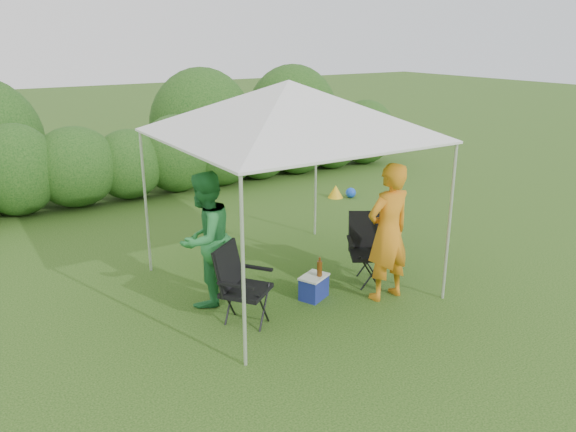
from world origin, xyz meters
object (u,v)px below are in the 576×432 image
cooler (314,287)px  woman (205,239)px  man (388,232)px  chair_left (239,280)px  canopy (289,109)px  chair_right (369,244)px

cooler → woman: bearing=127.5°
man → cooler: bearing=-31.4°
man → cooler: (-0.83, 0.48, -0.76)m
chair_left → cooler: bearing=-34.4°
chair_left → cooler: size_ratio=2.12×
canopy → chair_left: size_ratio=3.14×
cooler → chair_left: bearing=157.9°
chair_left → cooler: 1.21m
woman → chair_left: bearing=70.5°
chair_right → cooler: chair_right is taller
woman → canopy: bearing=148.1°
chair_left → woman: (-0.10, 0.71, 0.32)m
canopy → man: size_ratio=1.68×
man → cooler: size_ratio=3.96×
canopy → man: 2.05m
chair_right → canopy: bearing=-174.5°
chair_right → chair_left: 2.13m
canopy → woman: 1.99m
chair_right → man: bearing=-74.4°
canopy → cooler: 2.37m
woman → cooler: bearing=124.4°
canopy → cooler: bearing=-86.4°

